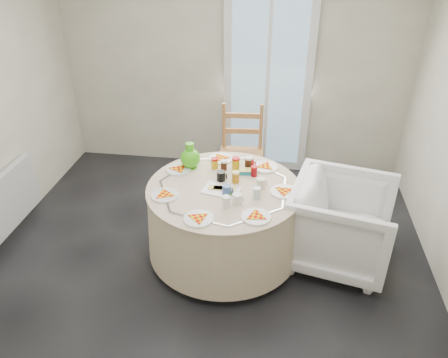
# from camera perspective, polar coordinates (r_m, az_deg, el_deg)

# --- Properties ---
(floor) EXTENTS (4.00, 4.00, 0.00)m
(floor) POSITION_cam_1_polar(r_m,az_deg,el_deg) (3.99, -2.48, -11.43)
(floor) COLOR black
(floor) RESTS_ON ground
(wall_back) EXTENTS (4.00, 0.02, 2.60)m
(wall_back) POSITION_cam_1_polar(r_m,az_deg,el_deg) (5.13, 1.27, 15.12)
(wall_back) COLOR #BCB5A3
(wall_back) RESTS_ON floor
(glass_door) EXTENTS (1.00, 0.08, 2.10)m
(glass_door) POSITION_cam_1_polar(r_m,az_deg,el_deg) (5.12, 5.71, 12.04)
(glass_door) COLOR silver
(glass_door) RESTS_ON floor
(radiator) EXTENTS (0.07, 1.00, 0.55)m
(radiator) POSITION_cam_1_polar(r_m,az_deg,el_deg) (4.61, -26.61, -2.79)
(radiator) COLOR silver
(radiator) RESTS_ON floor
(table) EXTENTS (1.36, 1.36, 0.69)m
(table) POSITION_cam_1_polar(r_m,az_deg,el_deg) (3.91, -0.00, -5.37)
(table) COLOR beige
(table) RESTS_ON floor
(wooden_chair) EXTENTS (0.49, 0.47, 1.04)m
(wooden_chair) POSITION_cam_1_polar(r_m,az_deg,el_deg) (4.68, 2.25, 2.56)
(wooden_chair) COLOR #9A6F46
(wooden_chair) RESTS_ON floor
(armchair) EXTENTS (0.96, 1.00, 0.87)m
(armchair) POSITION_cam_1_polar(r_m,az_deg,el_deg) (3.96, 15.07, -5.74)
(armchair) COLOR white
(armchair) RESTS_ON floor
(place_settings) EXTENTS (1.59, 1.59, 0.02)m
(place_settings) POSITION_cam_1_polar(r_m,az_deg,el_deg) (3.69, -0.00, -0.40)
(place_settings) COLOR white
(place_settings) RESTS_ON table
(jar_cluster) EXTENTS (0.45, 0.28, 0.12)m
(jar_cluster) POSITION_cam_1_polar(r_m,az_deg,el_deg) (3.89, 1.20, 2.22)
(jar_cluster) COLOR olive
(jar_cluster) RESTS_ON table
(butter_tub) EXTENTS (0.12, 0.09, 0.04)m
(butter_tub) POSITION_cam_1_polar(r_m,az_deg,el_deg) (3.89, 2.80, 1.55)
(butter_tub) COLOR teal
(butter_tub) RESTS_ON table
(green_pitcher) EXTENTS (0.22, 0.22, 0.24)m
(green_pitcher) POSITION_cam_1_polar(r_m,az_deg,el_deg) (3.96, -4.46, 3.47)
(green_pitcher) COLOR #43BD17
(green_pitcher) RESTS_ON table
(cheese_platter) EXTENTS (0.34, 0.26, 0.04)m
(cheese_platter) POSITION_cam_1_polar(r_m,az_deg,el_deg) (3.63, -0.36, -0.89)
(cheese_platter) COLOR silver
(cheese_platter) RESTS_ON table
(mugs_glasses) EXTENTS (0.75, 0.75, 0.11)m
(mugs_glasses) POSITION_cam_1_polar(r_m,az_deg,el_deg) (3.65, 2.13, -0.09)
(mugs_glasses) COLOR #979392
(mugs_glasses) RESTS_ON table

